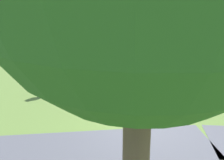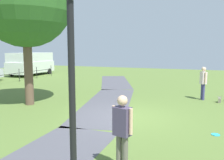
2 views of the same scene
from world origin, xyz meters
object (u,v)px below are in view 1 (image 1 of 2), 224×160
(woman_with_handbag, at_px, (45,73))
(handbag_on_grass, at_px, (61,87))
(lawn_boulder, at_px, (61,77))
(backpack_by_boulder, at_px, (72,81))
(frisbee_on_grass, at_px, (167,95))

(woman_with_handbag, height_order, handbag_on_grass, woman_with_handbag)
(woman_with_handbag, bearing_deg, lawn_boulder, -94.38)
(handbag_on_grass, bearing_deg, backpack_by_boulder, -115.55)
(frisbee_on_grass, bearing_deg, handbag_on_grass, -3.52)
(lawn_boulder, distance_m, woman_with_handbag, 1.93)
(lawn_boulder, relative_size, woman_with_handbag, 0.94)
(backpack_by_boulder, bearing_deg, frisbee_on_grass, 166.90)
(woman_with_handbag, height_order, frisbee_on_grass, woman_with_handbag)
(woman_with_handbag, height_order, backpack_by_boulder, woman_with_handbag)
(lawn_boulder, height_order, backpack_by_boulder, lawn_boulder)
(woman_with_handbag, bearing_deg, handbag_on_grass, -117.60)
(backpack_by_boulder, bearing_deg, woman_with_handbag, 63.39)
(woman_with_handbag, relative_size, backpack_by_boulder, 4.39)
(lawn_boulder, bearing_deg, woman_with_handbag, 85.62)
(handbag_on_grass, relative_size, frisbee_on_grass, 1.25)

